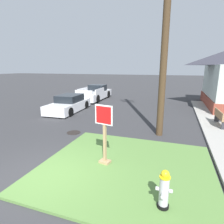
{
  "coord_description": "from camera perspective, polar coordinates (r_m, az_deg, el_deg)",
  "views": [
    {
      "loc": [
        3.63,
        -4.15,
        3.31
      ],
      "look_at": [
        1.06,
        3.34,
        1.4
      ],
      "focal_mm": 29.88,
      "sensor_mm": 36.0,
      "label": 1
    }
  ],
  "objects": [
    {
      "name": "ground_plane",
      "position": [
        6.43,
        -20.01,
        -18.29
      ],
      "size": [
        160.0,
        160.0,
        0.0
      ],
      "primitive_type": "plane",
      "color": "#333335"
    },
    {
      "name": "pickup_truck_white",
      "position": [
        19.61,
        -5.14,
        5.63
      ],
      "size": [
        2.16,
        5.46,
        1.48
      ],
      "color": "silver",
      "rests_on": "ground"
    },
    {
      "name": "parked_sedan_white",
      "position": [
        14.65,
        -13.06,
        2.33
      ],
      "size": [
        2.06,
        4.42,
        1.25
      ],
      "color": "silver",
      "rests_on": "ground"
    },
    {
      "name": "fire_hydrant",
      "position": [
        4.82,
        15.63,
        -22.05
      ],
      "size": [
        0.38,
        0.34,
        0.97
      ],
      "color": "black",
      "rests_on": "grass_corner_patch"
    },
    {
      "name": "stop_sign",
      "position": [
        6.29,
        -2.3,
        -7.54
      ],
      "size": [
        0.65,
        0.35,
        2.05
      ],
      "color": "#A3845B",
      "rests_on": "grass_corner_patch"
    },
    {
      "name": "manhole_cover",
      "position": [
        9.91,
        -11.67,
        -6.18
      ],
      "size": [
        0.7,
        0.7,
        0.02
      ],
      "primitive_type": "cylinder",
      "color": "black",
      "rests_on": "ground"
    },
    {
      "name": "utility_pole",
      "position": [
        9.35,
        16.24,
        25.12
      ],
      "size": [
        1.42,
        0.32,
        10.23
      ],
      "color": "#42301E",
      "rests_on": "ground"
    },
    {
      "name": "street_bench",
      "position": [
        12.05,
        30.29,
        -1.35
      ],
      "size": [
        0.49,
        1.73,
        0.85
      ],
      "color": "#93704C",
      "rests_on": "sidewalk_strip"
    },
    {
      "name": "grass_corner_patch",
      "position": [
        6.54,
        4.23,
        -16.42
      ],
      "size": [
        5.58,
        5.08,
        0.08
      ],
      "primitive_type": "cube",
      "color": "#567F3D",
      "rests_on": "ground"
    }
  ]
}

